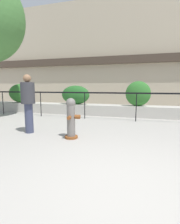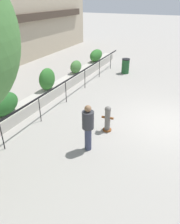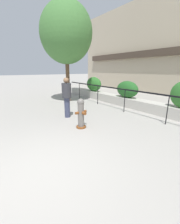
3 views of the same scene
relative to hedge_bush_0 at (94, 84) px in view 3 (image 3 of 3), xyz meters
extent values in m
plane|color=#9E9991|center=(6.18, -6.00, -1.01)|extent=(120.00, 120.00, 0.00)
cube|color=#B7B2A8|center=(6.18, 0.00, -0.76)|extent=(18.00, 0.70, 0.50)
cube|color=black|center=(6.18, -1.10, 0.11)|extent=(15.00, 0.05, 0.06)
cylinder|color=black|center=(-0.25, -1.10, -0.44)|extent=(0.04, 0.04, 1.15)
cylinder|color=black|center=(1.90, -1.10, -0.44)|extent=(0.04, 0.04, 1.15)
cylinder|color=black|center=(4.04, -1.10, -0.44)|extent=(0.04, 0.04, 1.15)
cylinder|color=black|center=(6.18, -1.10, -0.44)|extent=(0.04, 0.04, 1.15)
ellipsoid|color=#2D6B28|center=(0.00, 0.00, 0.00)|extent=(1.52, 0.67, 1.03)
ellipsoid|color=#235B23|center=(3.20, 0.00, -0.05)|extent=(1.44, 0.70, 0.93)
cylinder|color=brown|center=(4.59, -3.95, -0.98)|extent=(0.39, 0.39, 0.06)
cylinder|color=slate|center=(4.59, -3.95, -0.53)|extent=(0.24, 0.24, 0.85)
sphere|color=slate|center=(4.59, -3.95, -0.06)|extent=(0.25, 0.25, 0.25)
cylinder|color=brown|center=(4.77, -3.93, -0.43)|extent=(0.15, 0.13, 0.11)
cylinder|color=brown|center=(4.61, -4.13, -0.43)|extent=(0.10, 0.14, 0.09)
cylinder|color=brown|center=(4.57, -3.78, -0.43)|extent=(0.10, 0.14, 0.09)
cylinder|color=brown|center=(0.01, -2.11, 0.34)|extent=(0.24, 0.24, 2.70)
ellipsoid|color=#427538|center=(0.01, -2.11, 3.13)|extent=(3.40, 3.06, 3.57)
cylinder|color=#383D56|center=(3.17, -3.78, -0.57)|extent=(0.28, 0.28, 0.88)
cylinder|color=#333338|center=(3.17, -3.78, 0.18)|extent=(0.47, 0.47, 0.62)
sphere|color=#8C6647|center=(3.17, -3.78, 0.60)|extent=(0.23, 0.23, 0.23)
camera|label=1|loc=(6.36, -8.19, 0.36)|focal=28.00mm
camera|label=2|loc=(-2.45, -6.50, 3.82)|focal=35.00mm
camera|label=3|loc=(8.97, -6.63, 1.04)|focal=24.00mm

